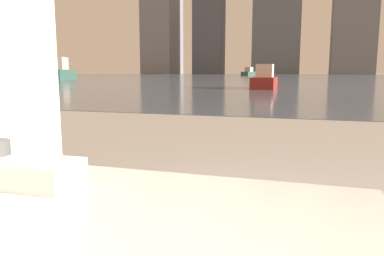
# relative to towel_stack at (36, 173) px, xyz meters

# --- Properties ---
(towel_stack) EXTENTS (0.26, 0.17, 0.08)m
(towel_stack) POSITION_rel_towel_stack_xyz_m (0.00, 0.00, 0.00)
(towel_stack) COLOR white
(towel_stack) RESTS_ON bathtub
(harbor_water) EXTENTS (180.00, 110.00, 0.01)m
(harbor_water) POSITION_rel_towel_stack_xyz_m (0.20, 61.23, -0.57)
(harbor_water) COLOR slate
(harbor_water) RESTS_ON ground_plane
(harbor_boat_2) EXTENTS (3.83, 6.09, 2.16)m
(harbor_boat_2) POSITION_rel_towel_stack_xyz_m (-21.68, 29.24, 0.20)
(harbor_boat_2) COLOR #335647
(harbor_boat_2) RESTS_ON harbor_water
(harbor_boat_4) EXTENTS (1.17, 3.26, 1.22)m
(harbor_boat_4) POSITION_rel_towel_stack_xyz_m (-1.33, 18.50, -0.13)
(harbor_boat_4) COLOR maroon
(harbor_boat_4) RESTS_ON harbor_water
(harbor_boat_5) EXTENTS (2.49, 4.59, 1.63)m
(harbor_boat_5) POSITION_rel_towel_stack_xyz_m (-10.06, 71.08, 0.01)
(harbor_boat_5) COLOR #335647
(harbor_boat_5) RESTS_ON harbor_water
(skyline_tower_1) EXTENTS (9.02, 7.52, 24.17)m
(skyline_tower_1) POSITION_rel_towel_stack_xyz_m (-30.00, 117.23, 11.51)
(skyline_tower_1) COLOR #4C515B
(skyline_tower_1) RESTS_ON ground_plane
(skyline_tower_2) EXTENTS (13.79, 8.33, 43.92)m
(skyline_tower_2) POSITION_rel_towel_stack_xyz_m (-8.85, 117.23, 21.39)
(skyline_tower_2) COLOR slate
(skyline_tower_2) RESTS_ON ground_plane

